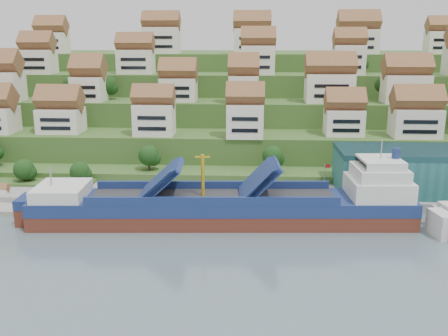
{
  "coord_description": "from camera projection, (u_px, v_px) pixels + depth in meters",
  "views": [
    {
      "loc": [
        2.05,
        -94.12,
        35.94
      ],
      "look_at": [
        -3.8,
        14.0,
        8.0
      ],
      "focal_mm": 40.0,
      "sensor_mm": 36.0,
      "label": 1
    }
  ],
  "objects": [
    {
      "name": "ground",
      "position": [
        239.0,
        224.0,
        100.08
      ],
      "size": [
        300.0,
        300.0,
        0.0
      ],
      "primitive_type": "plane",
      "color": "slate",
      "rests_on": "ground"
    },
    {
      "name": "quay",
      "position": [
        329.0,
        198.0,
        113.27
      ],
      "size": [
        180.0,
        14.0,
        2.2
      ],
      "primitive_type": "cube",
      "color": "gray",
      "rests_on": "ground"
    },
    {
      "name": "hillside",
      "position": [
        246.0,
        105.0,
        197.55
      ],
      "size": [
        260.0,
        128.0,
        31.0
      ],
      "color": "#2D4C1E",
      "rests_on": "ground"
    },
    {
      "name": "hillside_village",
      "position": [
        255.0,
        78.0,
        152.43
      ],
      "size": [
        156.36,
        63.98,
        29.19
      ],
      "color": "silver",
      "rests_on": "ground"
    },
    {
      "name": "hillside_trees",
      "position": [
        179.0,
        121.0,
        136.06
      ],
      "size": [
        135.42,
        61.67,
        28.37
      ],
      "color": "#1B4216",
      "rests_on": "ground"
    },
    {
      "name": "flagpole",
      "position": [
        325.0,
        179.0,
        107.09
      ],
      "size": [
        1.28,
        0.16,
        8.0
      ],
      "color": "gray",
      "rests_on": "quay"
    },
    {
      "name": "cargo_ship",
      "position": [
        233.0,
        207.0,
        100.38
      ],
      "size": [
        76.41,
        15.92,
        16.8
      ],
      "rotation": [
        0.0,
        0.0,
        0.05
      ],
      "color": "#57261A",
      "rests_on": "ground"
    }
  ]
}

